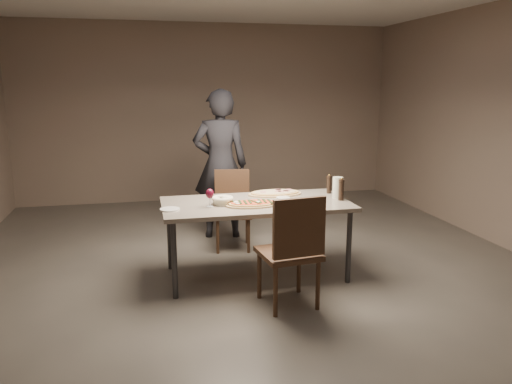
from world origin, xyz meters
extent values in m
plane|color=#57524B|center=(0.00, 0.00, 0.00)|extent=(7.00, 7.00, 0.00)
plane|color=gray|center=(0.00, 3.50, 1.40)|extent=(6.00, 0.00, 6.00)
cube|color=slate|center=(0.00, 0.00, 0.73)|extent=(1.80, 0.90, 0.04)
cylinder|color=#333335|center=(-0.82, -0.37, 0.35)|extent=(0.05, 0.05, 0.71)
cylinder|color=#333335|center=(0.82, -0.37, 0.35)|extent=(0.05, 0.05, 0.71)
cylinder|color=#333335|center=(-0.82, 0.37, 0.35)|extent=(0.05, 0.05, 0.71)
cylinder|color=#333335|center=(0.82, 0.37, 0.35)|extent=(0.05, 0.05, 0.71)
ellipsoid|color=white|center=(-0.21, -0.09, 0.79)|extent=(0.04, 0.04, 0.01)
ellipsoid|color=white|center=(-0.22, -0.11, 0.79)|extent=(0.04, 0.04, 0.01)
ellipsoid|color=white|center=(-0.21, -0.16, 0.79)|extent=(0.04, 0.04, 0.01)
ellipsoid|color=white|center=(-0.01, -0.13, 0.79)|extent=(0.04, 0.04, 0.01)
cube|color=#1D3115|center=(-0.23, -0.11, 0.79)|extent=(0.07, 0.14, 0.01)
cube|color=#1D3115|center=(-0.18, -0.12, 0.79)|extent=(0.03, 0.15, 0.01)
cube|color=#1D3115|center=(-0.13, -0.13, 0.79)|extent=(0.03, 0.15, 0.01)
cube|color=#1D3115|center=(-0.09, -0.12, 0.79)|extent=(0.03, 0.15, 0.01)
cube|color=#1D3115|center=(-0.04, -0.14, 0.79)|extent=(0.07, 0.14, 0.01)
cube|color=#1D3115|center=(0.01, -0.13, 0.79)|extent=(0.03, 0.15, 0.01)
cube|color=#1D3115|center=(0.06, -0.12, 0.79)|extent=(0.03, 0.15, 0.01)
cube|color=#1D3115|center=(0.10, -0.14, 0.79)|extent=(0.02, 0.15, 0.01)
cylinder|color=tan|center=(0.32, 0.26, 0.79)|extent=(0.07, 0.07, 0.00)
cylinder|color=tan|center=(0.14, 0.28, 0.79)|extent=(0.07, 0.07, 0.00)
cylinder|color=tan|center=(0.32, 0.34, 0.79)|extent=(0.07, 0.07, 0.00)
cylinder|color=tan|center=(0.43, 0.33, 0.79)|extent=(0.07, 0.07, 0.00)
cylinder|color=tan|center=(0.29, 0.27, 0.79)|extent=(0.07, 0.07, 0.00)
cylinder|color=tan|center=(0.38, 0.28, 0.79)|extent=(0.07, 0.07, 0.00)
cylinder|color=tan|center=(0.38, 0.27, 0.79)|extent=(0.07, 0.07, 0.00)
cylinder|color=tan|center=(0.32, 0.36, 0.79)|extent=(0.07, 0.07, 0.00)
cylinder|color=beige|center=(-0.33, -0.02, 0.78)|extent=(0.18, 0.18, 0.07)
torus|color=beige|center=(-0.33, -0.02, 0.81)|extent=(0.21, 0.21, 0.03)
cube|color=#A67B44|center=(-0.31, -0.02, 0.80)|extent=(0.06, 0.05, 0.04)
cube|color=#A67B44|center=(-0.34, 0.00, 0.80)|extent=(0.06, 0.07, 0.04)
cube|color=#A67B44|center=(-0.34, -0.04, 0.80)|extent=(0.07, 0.07, 0.04)
cylinder|color=white|center=(0.29, 0.08, 0.76)|extent=(0.14, 0.14, 0.02)
cylinder|color=#A9B040|center=(0.29, 0.08, 0.76)|extent=(0.09, 0.09, 0.00)
cylinder|color=black|center=(0.83, 0.22, 0.83)|extent=(0.05, 0.05, 0.16)
cylinder|color=black|center=(0.83, 0.22, 0.92)|extent=(0.05, 0.05, 0.02)
sphere|color=gold|center=(0.83, 0.22, 0.94)|extent=(0.02, 0.02, 0.02)
cylinder|color=black|center=(0.83, -0.11, 0.84)|extent=(0.05, 0.05, 0.19)
cylinder|color=black|center=(0.83, -0.11, 0.95)|extent=(0.06, 0.06, 0.02)
sphere|color=gold|center=(0.83, -0.11, 0.97)|extent=(0.02, 0.02, 0.02)
cylinder|color=silver|center=(0.83, -0.02, 0.86)|extent=(0.10, 0.10, 0.21)
cylinder|color=silver|center=(-0.46, -0.09, 0.75)|extent=(0.07, 0.07, 0.01)
cylinder|color=silver|center=(-0.46, -0.09, 0.80)|extent=(0.01, 0.01, 0.08)
ellipsoid|color=#490A1B|center=(-0.46, -0.09, 0.88)|extent=(0.08, 0.08, 0.09)
cylinder|color=white|center=(-0.83, -0.12, 0.76)|extent=(0.18, 0.18, 0.01)
cube|color=#422B1C|center=(0.12, -0.70, 0.46)|extent=(0.52, 0.52, 0.04)
cylinder|color=#422B1C|center=(-0.04, -0.91, 0.22)|extent=(0.04, 0.04, 0.44)
cylinder|color=#422B1C|center=(0.34, -0.87, 0.22)|extent=(0.04, 0.04, 0.44)
cylinder|color=#422B1C|center=(-0.09, -0.53, 0.22)|extent=(0.04, 0.04, 0.44)
cylinder|color=#422B1C|center=(0.29, -0.49, 0.22)|extent=(0.04, 0.04, 0.44)
cube|color=#422B1C|center=(0.15, -0.91, 0.74)|extent=(0.45, 0.10, 0.49)
cube|color=#422B1C|center=(-0.08, 0.87, 0.41)|extent=(0.48, 0.48, 0.04)
cylinder|color=#422B1C|center=(0.12, 1.01, 0.20)|extent=(0.03, 0.03, 0.39)
cylinder|color=#422B1C|center=(-0.22, 1.07, 0.20)|extent=(0.03, 0.03, 0.39)
cylinder|color=#422B1C|center=(0.07, 0.67, 0.20)|extent=(0.03, 0.03, 0.39)
cylinder|color=#422B1C|center=(-0.27, 0.73, 0.20)|extent=(0.03, 0.03, 0.39)
cube|color=#422B1C|center=(-0.05, 1.06, 0.67)|extent=(0.40, 0.10, 0.44)
imported|color=black|center=(-0.13, 1.38, 0.91)|extent=(0.71, 0.52, 1.81)
camera|label=1|loc=(-1.04, -4.57, 1.88)|focal=35.00mm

